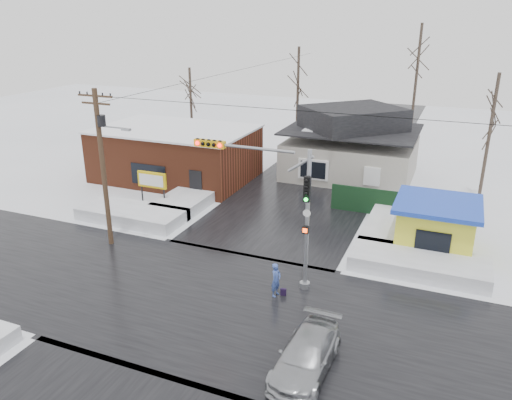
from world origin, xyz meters
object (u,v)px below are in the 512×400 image
at_px(utility_pole, 103,160).
at_px(marquee_sign, 152,181).
at_px(pedestrian, 276,280).
at_px(kiosk, 436,225).
at_px(car, 306,355).
at_px(traffic_signal, 276,197).

height_order(utility_pole, marquee_sign, utility_pole).
distance_m(utility_pole, pedestrian, 11.81).
bearing_deg(kiosk, car, -105.94).
relative_size(utility_pole, pedestrian, 5.36).
distance_m(traffic_signal, marquee_sign, 13.42).
bearing_deg(utility_pole, kiosk, 20.44).
height_order(utility_pole, kiosk, utility_pole).
relative_size(marquee_sign, car, 0.56).
bearing_deg(kiosk, marquee_sign, -178.45).
distance_m(utility_pole, car, 15.79).
relative_size(kiosk, pedestrian, 2.74).
distance_m(marquee_sign, pedestrian, 14.27).
xyz_separation_m(traffic_signal, kiosk, (7.07, 7.03, -3.08)).
height_order(traffic_signal, pedestrian, traffic_signal).
relative_size(traffic_signal, kiosk, 1.52).
height_order(pedestrian, car, pedestrian).
relative_size(utility_pole, car, 1.97).
relative_size(utility_pole, kiosk, 1.96).
relative_size(utility_pole, marquee_sign, 3.53).
xyz_separation_m(traffic_signal, marquee_sign, (-11.43, 6.53, -2.62)).
height_order(utility_pole, pedestrian, utility_pole).
bearing_deg(pedestrian, utility_pole, 92.21).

